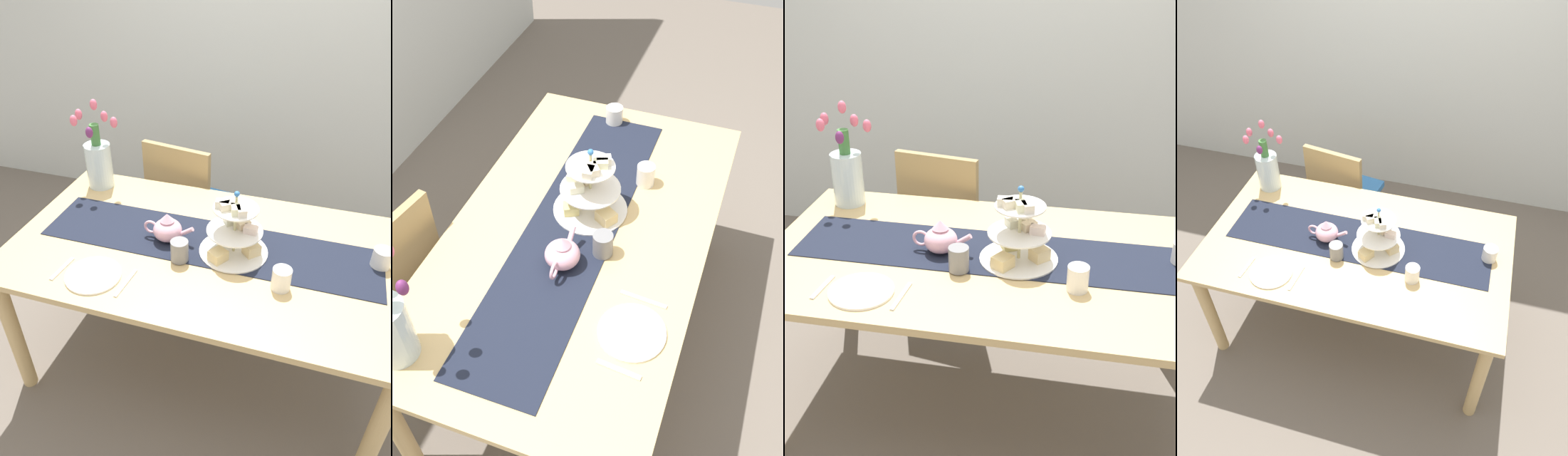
% 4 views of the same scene
% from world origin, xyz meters
% --- Properties ---
extents(ground_plane, '(8.00, 8.00, 0.00)m').
position_xyz_m(ground_plane, '(0.00, 0.00, 0.00)').
color(ground_plane, '#6B6056').
extents(room_wall_rear, '(6.00, 0.08, 2.60)m').
position_xyz_m(room_wall_rear, '(0.00, 1.59, 1.30)').
color(room_wall_rear, silver).
rests_on(room_wall_rear, ground_plane).
extents(dining_table, '(1.73, 0.99, 0.74)m').
position_xyz_m(dining_table, '(0.00, 0.00, 0.65)').
color(dining_table, tan).
rests_on(dining_table, ground_plane).
extents(chair_left, '(0.48, 0.48, 0.91)m').
position_xyz_m(chair_left, '(-0.34, 0.72, 0.50)').
color(chair_left, '#9C8254').
rests_on(chair_left, ground_plane).
extents(table_runner, '(1.51, 0.34, 0.00)m').
position_xyz_m(table_runner, '(0.00, 0.03, 0.75)').
color(table_runner, black).
rests_on(table_runner, dining_table).
extents(tiered_cake_stand, '(0.30, 0.30, 0.30)m').
position_xyz_m(tiered_cake_stand, '(0.13, -0.00, 0.84)').
color(tiered_cake_stand, beige).
rests_on(tiered_cake_stand, table_runner).
extents(teapot, '(0.24, 0.13, 0.14)m').
position_xyz_m(teapot, '(-0.18, 0.00, 0.80)').
color(teapot, '#E5A8BC').
rests_on(teapot, table_runner).
extents(tulip_vase, '(0.23, 0.18, 0.46)m').
position_xyz_m(tulip_vase, '(-0.70, 0.36, 0.89)').
color(tulip_vase, silver).
rests_on(tulip_vase, dining_table).
extents(cream_jug, '(0.08, 0.08, 0.08)m').
position_xyz_m(cream_jug, '(0.74, 0.09, 0.79)').
color(cream_jug, white).
rests_on(cream_jug, dining_table).
extents(dinner_plate_left, '(0.23, 0.23, 0.01)m').
position_xyz_m(dinner_plate_left, '(-0.38, -0.33, 0.75)').
color(dinner_plate_left, white).
rests_on(dinner_plate_left, dining_table).
extents(fork_left, '(0.03, 0.15, 0.01)m').
position_xyz_m(fork_left, '(-0.53, -0.33, 0.75)').
color(fork_left, silver).
rests_on(fork_left, dining_table).
extents(knife_left, '(0.03, 0.17, 0.01)m').
position_xyz_m(knife_left, '(-0.24, -0.33, 0.75)').
color(knife_left, silver).
rests_on(knife_left, dining_table).
extents(mug_grey, '(0.08, 0.08, 0.09)m').
position_xyz_m(mug_grey, '(-0.08, -0.12, 0.80)').
color(mug_grey, slate).
rests_on(mug_grey, table_runner).
extents(mug_white_text, '(0.08, 0.08, 0.09)m').
position_xyz_m(mug_white_text, '(0.36, -0.17, 0.79)').
color(mug_white_text, white).
rests_on(mug_white_text, dining_table).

